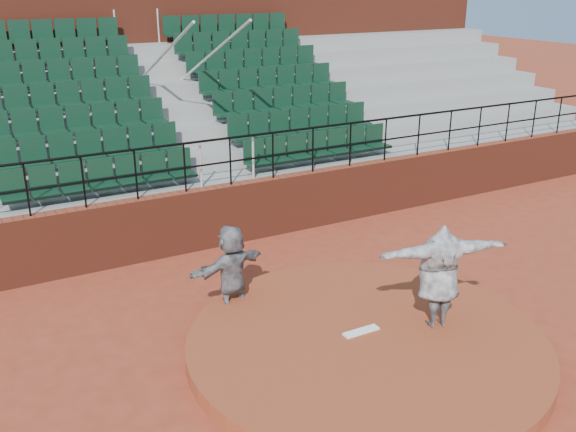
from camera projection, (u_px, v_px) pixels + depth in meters
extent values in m
plane|color=maroon|center=(366.00, 351.00, 9.86)|extent=(90.00, 90.00, 0.00)
cylinder|color=brown|center=(366.00, 344.00, 9.81)|extent=(5.50, 5.50, 0.25)
cube|color=white|center=(361.00, 331.00, 9.89)|extent=(0.60, 0.15, 0.03)
cube|color=maroon|center=(232.00, 213.00, 13.74)|extent=(24.00, 0.30, 1.30)
cylinder|color=black|center=(230.00, 138.00, 13.17)|extent=(24.00, 0.05, 0.05)
cylinder|color=black|center=(230.00, 161.00, 13.34)|extent=(24.00, 0.04, 0.04)
cylinder|color=black|center=(27.00, 190.00, 11.54)|extent=(0.04, 0.04, 1.00)
cylinder|color=black|center=(83.00, 182.00, 11.99)|extent=(0.04, 0.04, 1.00)
cylinder|color=black|center=(136.00, 175.00, 12.44)|extent=(0.04, 0.04, 1.00)
cylinder|color=black|center=(185.00, 168.00, 12.89)|extent=(0.04, 0.04, 1.00)
cylinder|color=black|center=(230.00, 161.00, 13.34)|extent=(0.04, 0.04, 1.00)
cylinder|color=black|center=(273.00, 156.00, 13.79)|extent=(0.04, 0.04, 1.00)
cylinder|color=black|center=(313.00, 150.00, 14.24)|extent=(0.04, 0.04, 1.00)
cylinder|color=black|center=(350.00, 145.00, 14.70)|extent=(0.04, 0.04, 1.00)
cylinder|color=black|center=(385.00, 140.00, 15.15)|extent=(0.04, 0.04, 1.00)
cylinder|color=black|center=(419.00, 135.00, 15.60)|extent=(0.04, 0.04, 1.00)
cylinder|color=black|center=(450.00, 131.00, 16.05)|extent=(0.04, 0.04, 1.00)
cylinder|color=black|center=(479.00, 127.00, 16.50)|extent=(0.04, 0.04, 1.00)
cylinder|color=black|center=(507.00, 123.00, 16.95)|extent=(0.04, 0.04, 1.00)
cylinder|color=black|center=(534.00, 119.00, 17.40)|extent=(0.04, 0.04, 1.00)
cylinder|color=black|center=(559.00, 115.00, 17.85)|extent=(0.04, 0.04, 1.00)
cube|color=gray|center=(221.00, 205.00, 14.22)|extent=(24.00, 0.85, 1.30)
cube|color=black|center=(102.00, 178.00, 12.73)|extent=(3.85, 0.48, 0.72)
cube|color=black|center=(319.00, 148.00, 15.01)|extent=(3.85, 0.48, 0.72)
cube|color=gray|center=(207.00, 187.00, 14.84)|extent=(24.00, 0.85, 1.70)
cube|color=black|center=(90.00, 149.00, 13.29)|extent=(3.85, 0.48, 0.72)
cube|color=black|center=(301.00, 124.00, 15.57)|extent=(3.85, 0.48, 0.72)
cube|color=gray|center=(193.00, 169.00, 15.47)|extent=(24.00, 0.85, 2.10)
cube|color=black|center=(79.00, 122.00, 13.85)|extent=(3.85, 0.48, 0.72)
cube|color=black|center=(285.00, 102.00, 16.13)|extent=(3.85, 0.48, 0.72)
cube|color=gray|center=(181.00, 153.00, 16.10)|extent=(24.00, 0.85, 2.50)
cube|color=black|center=(69.00, 98.00, 14.41)|extent=(3.85, 0.48, 0.72)
cube|color=black|center=(269.00, 82.00, 16.69)|extent=(3.85, 0.48, 0.72)
cube|color=gray|center=(169.00, 139.00, 16.73)|extent=(24.00, 0.85, 2.90)
cube|color=black|center=(60.00, 75.00, 14.97)|extent=(3.85, 0.48, 0.72)
cube|color=black|center=(254.00, 62.00, 17.25)|extent=(3.85, 0.48, 0.72)
cube|color=gray|center=(158.00, 125.00, 17.36)|extent=(24.00, 0.85, 3.30)
cube|color=black|center=(51.00, 54.00, 15.53)|extent=(3.85, 0.48, 0.72)
cube|color=black|center=(241.00, 44.00, 17.81)|extent=(3.85, 0.48, 0.72)
cube|color=gray|center=(148.00, 112.00, 17.99)|extent=(24.00, 0.85, 3.70)
cube|color=black|center=(43.00, 34.00, 16.09)|extent=(3.85, 0.48, 0.72)
cube|color=black|center=(228.00, 28.00, 18.37)|extent=(3.85, 0.48, 0.72)
cylinder|color=silver|center=(151.00, 68.00, 15.09)|extent=(0.06, 5.97, 2.46)
cylinder|color=silver|center=(199.00, 65.00, 15.63)|extent=(0.06, 5.97, 2.46)
cube|color=maroon|center=(124.00, 44.00, 18.98)|extent=(24.00, 3.00, 7.10)
imported|color=black|center=(439.00, 276.00, 9.83)|extent=(2.15, 1.09, 1.68)
imported|color=black|center=(232.00, 270.00, 10.73)|extent=(1.54, 0.82, 1.59)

